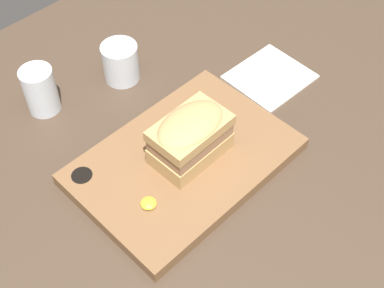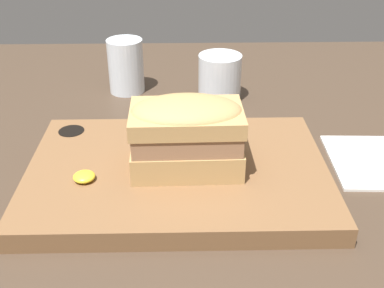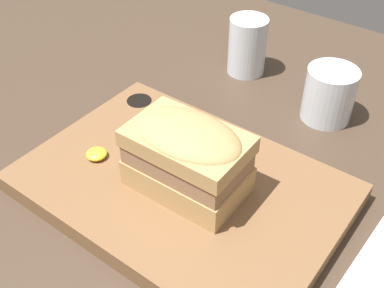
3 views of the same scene
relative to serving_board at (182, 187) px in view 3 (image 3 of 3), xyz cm
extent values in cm
cube|color=#423326|center=(-2.32, -1.13, -2.26)|extent=(183.77, 113.72, 2.00)
cube|color=brown|center=(0.10, -0.06, 0.00)|extent=(37.01, 25.58, 2.51)
cylinder|color=black|center=(-14.83, 9.15, 0.69)|extent=(3.58, 3.58, 1.26)
cube|color=tan|center=(1.25, -0.45, 2.93)|extent=(13.36, 8.55, 3.35)
cube|color=#936B4C|center=(1.25, -0.45, 5.80)|extent=(12.82, 8.20, 2.40)
cube|color=tan|center=(1.25, -0.45, 8.01)|extent=(13.36, 8.55, 2.01)
ellipsoid|color=tan|center=(1.25, -0.45, 8.85)|extent=(13.09, 8.38, 3.02)
ellipsoid|color=yellow|center=(-10.87, -3.19, 1.77)|extent=(2.59, 2.59, 1.04)
cylinder|color=silver|center=(-8.96, 28.91, 3.40)|extent=(6.15, 6.15, 9.33)
cylinder|color=silver|center=(-8.96, 28.91, 1.04)|extent=(5.41, 5.41, 4.20)
cylinder|color=silver|center=(7.12, 25.01, 2.66)|extent=(7.20, 7.20, 7.84)
cylinder|color=#33050F|center=(7.12, 25.01, 1.79)|extent=(6.48, 6.48, 5.70)
camera|label=1|loc=(-39.50, -41.70, 72.95)|focal=50.00mm
camera|label=2|loc=(0.77, -50.53, 33.21)|focal=45.00mm
camera|label=3|loc=(25.52, -31.95, 41.11)|focal=45.00mm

